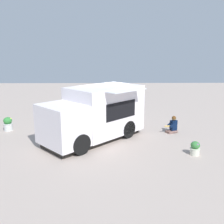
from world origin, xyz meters
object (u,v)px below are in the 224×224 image
Objects in this scene: planter_flowering_side at (195,148)px; food_truck at (96,115)px; person_customer at (173,126)px; planter_flowering_near at (83,103)px; planter_flowering_far at (8,124)px.

food_truck is at bearing -25.38° from planter_flowering_side.
person_customer is 7.51m from planter_flowering_near.
planter_flowering_far is at bearing 57.19° from planter_flowering_near.
food_truck is at bearing 163.62° from planter_flowering_far.
person_customer is 1.20× the size of planter_flowering_far.
food_truck is 4.46m from planter_flowering_side.
planter_flowering_far is at bearing -2.93° from person_customer.
food_truck reaches higher than planter_flowering_far.
person_customer reaches higher than planter_flowering_far.
planter_flowering_near is 1.42× the size of planter_flowering_side.
planter_flowering_far is (8.34, -0.43, 0.03)m from person_customer.
food_truck is 6.18× the size of planter_flowering_near.
person_customer reaches higher than planter_flowering_near.
planter_flowering_near is 6.13m from planter_flowering_far.
planter_flowering_near is at bearing -79.37° from food_truck.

